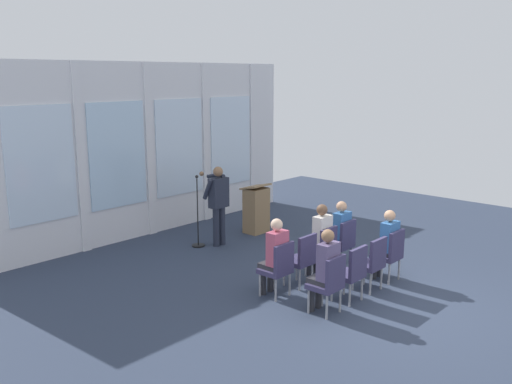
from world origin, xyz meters
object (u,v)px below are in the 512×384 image
at_px(speaker, 218,200).
at_px(chair_r0_c2, 323,249).
at_px(chair_r1_c0, 329,281).
at_px(chair_r0_c1, 302,257).
at_px(mic_stand, 198,231).
at_px(chair_r0_c0, 279,266).
at_px(audience_r0_c2, 320,236).
at_px(chair_r1_c3, 390,252).
at_px(audience_r1_c3, 387,241).
at_px(audience_r0_c3, 339,231).
at_px(chair_r1_c2, 372,261).
at_px(audience_r0_c0, 275,253).
at_px(chair_r0_c3, 343,241).
at_px(audience_r1_c0, 325,267).
at_px(chair_r1_c1, 352,271).
at_px(lectern, 256,209).

bearing_deg(speaker, chair_r0_c2, -91.36).
bearing_deg(chair_r1_c0, chair_r0_c1, 57.78).
height_order(mic_stand, chair_r0_c0, mic_stand).
bearing_deg(chair_r0_c2, audience_r0_c2, 90.00).
distance_m(mic_stand, chair_r1_c0, 4.18).
xyz_separation_m(chair_r1_c3, audience_r1_c3, (-0.00, 0.08, 0.18)).
height_order(speaker, chair_r0_c2, speaker).
bearing_deg(mic_stand, audience_r1_c3, -77.06).
distance_m(audience_r0_c3, audience_r1_c3, 1.00).
bearing_deg(chair_r1_c0, chair_r0_c2, 38.42).
relative_size(mic_stand, chair_r1_c3, 1.65).
bearing_deg(speaker, chair_r1_c2, -91.00).
bearing_deg(chair_r0_c1, audience_r0_c0, 172.72).
bearing_deg(chair_r1_c3, audience_r0_c3, 90.00).
bearing_deg(chair_r0_c1, chair_r0_c3, 0.00).
bearing_deg(audience_r0_c0, audience_r1_c0, -90.00).
xyz_separation_m(audience_r0_c0, chair_r1_c1, (0.63, -1.08, -0.21)).
height_order(chair_r1_c0, audience_r1_c0, audience_r1_c0).
distance_m(audience_r0_c0, chair_r1_c0, 1.10).
distance_m(lectern, chair_r1_c0, 4.65).
height_order(chair_r0_c3, audience_r1_c3, audience_r1_c3).
height_order(lectern, chair_r0_c3, lectern).
height_order(chair_r0_c2, audience_r0_c2, audience_r0_c2).
xyz_separation_m(mic_stand, chair_r1_c0, (-0.98, -4.05, 0.20)).
height_order(speaker, audience_r1_c3, speaker).
distance_m(lectern, chair_r1_c3, 3.91).
relative_size(mic_stand, audience_r0_c0, 1.17).
xyz_separation_m(chair_r0_c2, audience_r0_c3, (0.63, 0.08, 0.19)).
bearing_deg(audience_r0_c2, chair_r0_c0, -176.38).
bearing_deg(chair_r0_c0, audience_r1_c0, -90.00).
bearing_deg(speaker, mic_stand, 141.95).
bearing_deg(chair_r0_c3, mic_stand, 106.64).
distance_m(audience_r0_c0, chair_r0_c2, 1.28).
xyz_separation_m(audience_r0_c0, chair_r0_c3, (1.89, -0.08, -0.21)).
bearing_deg(chair_r1_c3, chair_r1_c0, 180.00).
relative_size(speaker, audience_r1_c3, 1.33).
distance_m(audience_r0_c2, audience_r1_c3, 1.18).
relative_size(audience_r1_c0, chair_r1_c3, 1.43).
bearing_deg(audience_r0_c3, audience_r1_c0, -152.07).
relative_size(chair_r0_c2, audience_r0_c2, 0.70).
xyz_separation_m(lectern, audience_r0_c3, (-0.72, -2.76, 0.17)).
height_order(chair_r0_c2, chair_r1_c3, same).
bearing_deg(chair_r0_c1, mic_stand, 83.47).
xyz_separation_m(audience_r0_c2, audience_r1_c0, (-1.26, -1.00, -0.00)).
xyz_separation_m(chair_r0_c1, chair_r1_c2, (0.63, -1.00, 0.00)).
relative_size(speaker, chair_r1_c2, 1.83).
xyz_separation_m(audience_r0_c3, chair_r1_c2, (-0.63, -1.08, -0.19)).
height_order(chair_r0_c2, audience_r1_c3, audience_r1_c3).
bearing_deg(chair_r0_c3, chair_r0_c2, 180.00).
xyz_separation_m(chair_r0_c0, audience_r1_c3, (1.89, -0.92, 0.18)).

